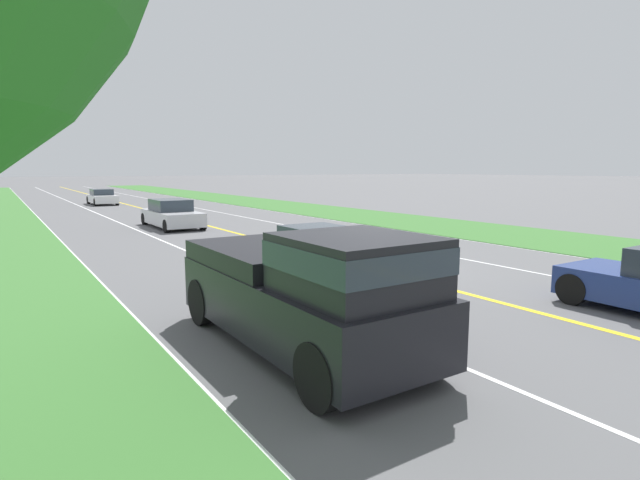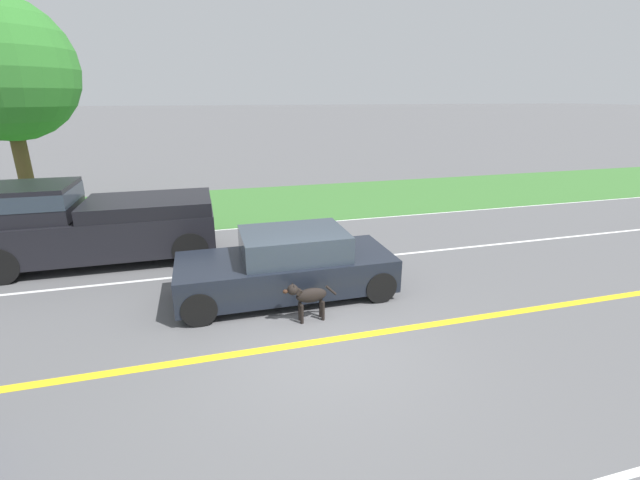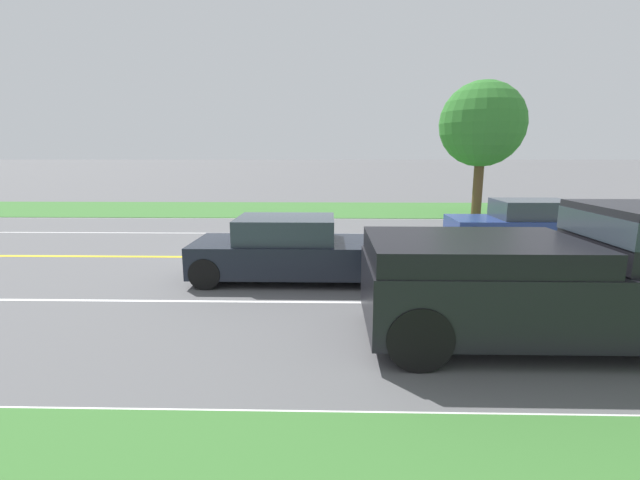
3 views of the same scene
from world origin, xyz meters
name	(u,v)px [view 2 (image 2 of 3)]	position (x,y,z in m)	size (l,w,h in m)	color
ground_plane	(324,341)	(0.00, 0.00, 0.00)	(400.00, 400.00, 0.00)	#5B5B5E
centre_divider_line	(324,341)	(0.00, 0.00, 0.00)	(0.18, 160.00, 0.01)	yellow
lane_edge_line_right	(263,226)	(7.00, 0.00, 0.00)	(0.14, 160.00, 0.01)	white
lane_dash_same_dir	(284,266)	(3.50, 0.00, 0.00)	(0.10, 160.00, 0.01)	white
grass_verge_right	(252,204)	(10.00, 0.00, 0.01)	(6.00, 160.00, 0.03)	#3D7533
ego_car	(288,266)	(1.94, 0.21, 0.64)	(1.81, 4.35, 1.38)	black
dog	(308,296)	(0.75, 0.09, 0.50)	(0.23, 1.02, 0.79)	black
pickup_truck	(92,222)	(5.08, 4.44, 1.02)	(2.07, 5.24, 2.01)	black
roadside_tree_right_near	(2,70)	(10.18, 7.42, 4.71)	(4.36, 4.36, 6.92)	brown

